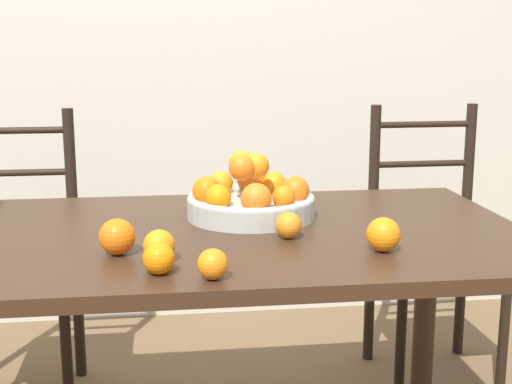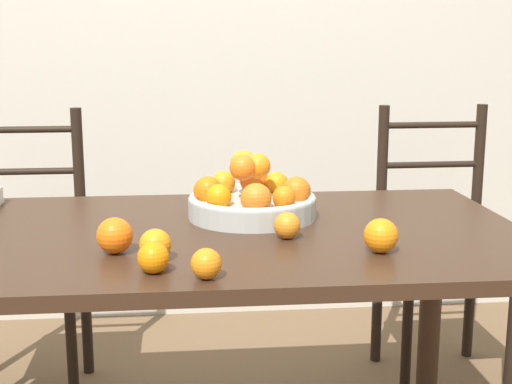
{
  "view_description": "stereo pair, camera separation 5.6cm",
  "coord_description": "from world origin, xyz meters",
  "px_view_note": "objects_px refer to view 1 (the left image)",
  "views": [
    {
      "loc": [
        -0.07,
        -1.74,
        1.24
      ],
      "look_at": [
        0.16,
        0.02,
        0.87
      ],
      "focal_mm": 50.0,
      "sensor_mm": 36.0,
      "label": 1
    },
    {
      "loc": [
        -0.02,
        -1.74,
        1.24
      ],
      "look_at": [
        0.16,
        0.02,
        0.87
      ],
      "focal_mm": 50.0,
      "sensor_mm": 36.0,
      "label": 2
    }
  ],
  "objects_px": {
    "orange_loose_1": "(159,246)",
    "orange_loose_3": "(383,235)",
    "chair_right": "(432,249)",
    "fruit_bowl": "(250,198)",
    "orange_loose_0": "(159,259)",
    "orange_loose_4": "(289,225)",
    "orange_loose_5": "(213,264)",
    "orange_loose_2": "(117,237)",
    "chair_left": "(14,266)"
  },
  "relations": [
    {
      "from": "orange_loose_5",
      "to": "chair_right",
      "type": "distance_m",
      "value": 1.44
    },
    {
      "from": "orange_loose_3",
      "to": "chair_left",
      "type": "bearing_deg",
      "value": 136.97
    },
    {
      "from": "chair_left",
      "to": "chair_right",
      "type": "relative_size",
      "value": 1.0
    },
    {
      "from": "chair_right",
      "to": "orange_loose_3",
      "type": "bearing_deg",
      "value": -118.7
    },
    {
      "from": "orange_loose_0",
      "to": "chair_right",
      "type": "bearing_deg",
      "value": 46.2
    },
    {
      "from": "orange_loose_1",
      "to": "orange_loose_3",
      "type": "bearing_deg",
      "value": 1.15
    },
    {
      "from": "orange_loose_2",
      "to": "chair_right",
      "type": "xyz_separation_m",
      "value": [
        1.09,
        0.89,
        -0.33
      ]
    },
    {
      "from": "orange_loose_4",
      "to": "chair_left",
      "type": "distance_m",
      "value": 1.19
    },
    {
      "from": "orange_loose_1",
      "to": "chair_right",
      "type": "bearing_deg",
      "value": 43.69
    },
    {
      "from": "orange_loose_1",
      "to": "chair_right",
      "type": "height_order",
      "value": "chair_right"
    },
    {
      "from": "orange_loose_5",
      "to": "orange_loose_0",
      "type": "bearing_deg",
      "value": 156.16
    },
    {
      "from": "fruit_bowl",
      "to": "orange_loose_5",
      "type": "xyz_separation_m",
      "value": [
        -0.14,
        -0.51,
        -0.02
      ]
    },
    {
      "from": "fruit_bowl",
      "to": "orange_loose_0",
      "type": "relative_size",
      "value": 5.23
    },
    {
      "from": "orange_loose_5",
      "to": "chair_right",
      "type": "bearing_deg",
      "value": 50.66
    },
    {
      "from": "orange_loose_0",
      "to": "chair_left",
      "type": "xyz_separation_m",
      "value": [
        -0.51,
        1.04,
        -0.32
      ]
    },
    {
      "from": "fruit_bowl",
      "to": "chair_right",
      "type": "distance_m",
      "value": 1.01
    },
    {
      "from": "orange_loose_4",
      "to": "orange_loose_5",
      "type": "relative_size",
      "value": 1.03
    },
    {
      "from": "orange_loose_2",
      "to": "chair_right",
      "type": "distance_m",
      "value": 1.45
    },
    {
      "from": "orange_loose_4",
      "to": "fruit_bowl",
      "type": "bearing_deg",
      "value": 106.21
    },
    {
      "from": "orange_loose_1",
      "to": "orange_loose_4",
      "type": "height_order",
      "value": "orange_loose_1"
    },
    {
      "from": "chair_left",
      "to": "orange_loose_3",
      "type": "bearing_deg",
      "value": -43.32
    },
    {
      "from": "orange_loose_2",
      "to": "chair_left",
      "type": "xyz_separation_m",
      "value": [
        -0.42,
        0.89,
        -0.33
      ]
    },
    {
      "from": "chair_right",
      "to": "orange_loose_1",
      "type": "bearing_deg",
      "value": -137.3
    },
    {
      "from": "fruit_bowl",
      "to": "orange_loose_1",
      "type": "relative_size",
      "value": 4.94
    },
    {
      "from": "orange_loose_3",
      "to": "chair_left",
      "type": "distance_m",
      "value": 1.42
    },
    {
      "from": "orange_loose_4",
      "to": "orange_loose_5",
      "type": "bearing_deg",
      "value": -125.82
    },
    {
      "from": "fruit_bowl",
      "to": "orange_loose_0",
      "type": "bearing_deg",
      "value": -118.13
    },
    {
      "from": "orange_loose_5",
      "to": "orange_loose_3",
      "type": "bearing_deg",
      "value": 20.12
    },
    {
      "from": "orange_loose_2",
      "to": "orange_loose_5",
      "type": "bearing_deg",
      "value": -44.98
    },
    {
      "from": "orange_loose_0",
      "to": "chair_right",
      "type": "relative_size",
      "value": 0.07
    },
    {
      "from": "orange_loose_0",
      "to": "orange_loose_4",
      "type": "height_order",
      "value": "orange_loose_0"
    },
    {
      "from": "fruit_bowl",
      "to": "chair_left",
      "type": "distance_m",
      "value": 1.01
    },
    {
      "from": "fruit_bowl",
      "to": "chair_right",
      "type": "xyz_separation_m",
      "value": [
        0.75,
        0.58,
        -0.34
      ]
    },
    {
      "from": "orange_loose_0",
      "to": "orange_loose_1",
      "type": "xyz_separation_m",
      "value": [
        0.0,
        0.09,
        0.0
      ]
    },
    {
      "from": "fruit_bowl",
      "to": "orange_loose_2",
      "type": "distance_m",
      "value": 0.46
    },
    {
      "from": "chair_right",
      "to": "orange_loose_2",
      "type": "bearing_deg",
      "value": -141.76
    },
    {
      "from": "orange_loose_2",
      "to": "chair_left",
      "type": "height_order",
      "value": "chair_left"
    },
    {
      "from": "orange_loose_1",
      "to": "chair_right",
      "type": "xyz_separation_m",
      "value": [
        1.0,
        0.95,
        -0.33
      ]
    },
    {
      "from": "orange_loose_4",
      "to": "chair_right",
      "type": "bearing_deg",
      "value": 49.51
    },
    {
      "from": "orange_loose_4",
      "to": "orange_loose_0",
      "type": "bearing_deg",
      "value": -142.88
    },
    {
      "from": "orange_loose_3",
      "to": "chair_right",
      "type": "relative_size",
      "value": 0.08
    },
    {
      "from": "orange_loose_2",
      "to": "orange_loose_4",
      "type": "height_order",
      "value": "orange_loose_2"
    },
    {
      "from": "orange_loose_2",
      "to": "chair_left",
      "type": "bearing_deg",
      "value": 115.01
    },
    {
      "from": "fruit_bowl",
      "to": "chair_left",
      "type": "xyz_separation_m",
      "value": [
        -0.75,
        0.58,
        -0.34
      ]
    },
    {
      "from": "orange_loose_1",
      "to": "orange_loose_3",
      "type": "height_order",
      "value": "orange_loose_3"
    },
    {
      "from": "orange_loose_2",
      "to": "orange_loose_5",
      "type": "distance_m",
      "value": 0.28
    },
    {
      "from": "fruit_bowl",
      "to": "orange_loose_5",
      "type": "distance_m",
      "value": 0.52
    },
    {
      "from": "orange_loose_0",
      "to": "orange_loose_3",
      "type": "relative_size",
      "value": 0.84
    },
    {
      "from": "orange_loose_1",
      "to": "orange_loose_2",
      "type": "xyz_separation_m",
      "value": [
        -0.09,
        0.06,
        0.01
      ]
    },
    {
      "from": "orange_loose_1",
      "to": "orange_loose_4",
      "type": "xyz_separation_m",
      "value": [
        0.31,
        0.15,
        -0.0
      ]
    }
  ]
}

